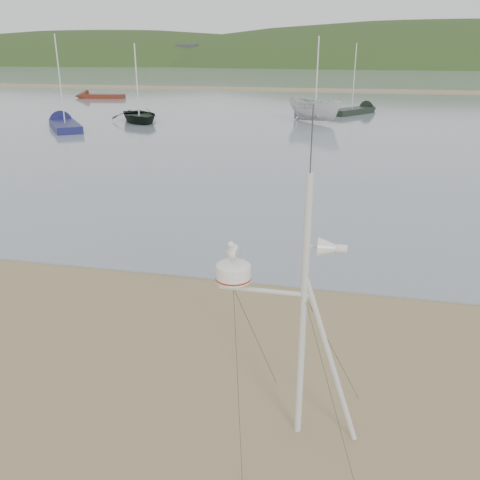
% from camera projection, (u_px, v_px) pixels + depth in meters
% --- Properties ---
extents(ground, '(560.00, 560.00, 0.00)m').
position_uv_depth(ground, '(85.00, 366.00, 8.97)').
color(ground, '#88724E').
rests_on(ground, ground).
extents(water, '(560.00, 256.00, 0.04)m').
position_uv_depth(water, '(342.00, 74.00, 129.71)').
color(water, gray).
rests_on(water, ground).
extents(sandbar, '(560.00, 7.00, 0.07)m').
position_uv_depth(sandbar, '(328.00, 90.00, 72.98)').
color(sandbar, '#88724E').
rests_on(sandbar, water).
extents(hill_ridge, '(620.00, 180.00, 80.00)m').
position_uv_depth(hill_ridge, '(389.00, 111.00, 226.98)').
color(hill_ridge, '#223716').
rests_on(hill_ridge, ground).
extents(far_cottages, '(294.40, 6.30, 8.00)m').
position_uv_depth(far_cottages, '(357.00, 56.00, 186.25)').
color(far_cottages, silver).
rests_on(far_cottages, ground).
extents(mast_rig, '(2.07, 2.21, 4.67)m').
position_uv_depth(mast_rig, '(296.00, 366.00, 7.04)').
color(mast_rig, silver).
rests_on(mast_rig, ground).
extents(boat_dark, '(3.53, 3.05, 5.09)m').
position_uv_depth(boat_dark, '(137.00, 89.00, 38.98)').
color(boat_dark, black).
rests_on(boat_dark, water).
extents(boat_white, '(2.76, 2.75, 5.16)m').
position_uv_depth(boat_white, '(316.00, 88.00, 38.89)').
color(boat_white, silver).
rests_on(boat_white, water).
extents(sailboat_dark_mid, '(4.88, 6.24, 6.43)m').
position_uv_depth(sailboat_dark_mid, '(362.00, 110.00, 46.03)').
color(sailboat_dark_mid, black).
rests_on(sailboat_dark_mid, ground).
extents(sailboat_blue_near, '(5.59, 6.56, 6.93)m').
position_uv_depth(sailboat_blue_near, '(62.00, 123.00, 37.50)').
color(sailboat_blue_near, '#141649').
rests_on(sailboat_blue_near, ground).
extents(dinghy_red_far, '(6.17, 2.23, 1.47)m').
position_uv_depth(dinghy_red_far, '(93.00, 96.00, 60.40)').
color(dinghy_red_far, '#571F13').
rests_on(dinghy_red_far, ground).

